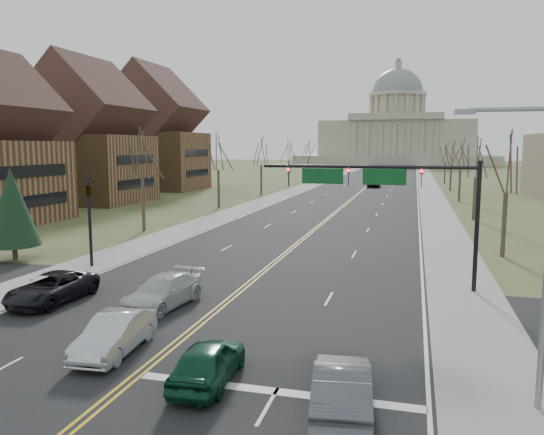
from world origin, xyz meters
The scene contains 33 objects.
ground centered at (0.00, 0.00, 0.00)m, with size 600.00×600.00×0.00m, color #445128.
road centered at (0.00, 110.00, 0.01)m, with size 20.00×380.00×0.01m, color black.
cross_road centered at (0.00, 6.00, 0.01)m, with size 120.00×14.00×0.01m, color black.
sidewalk_left centered at (-12.00, 110.00, 0.01)m, with size 4.00×380.00×0.03m, color gray.
sidewalk_right centered at (12.00, 110.00, 0.01)m, with size 4.00×380.00×0.03m, color gray.
center_line centered at (0.00, 110.00, 0.01)m, with size 0.42×380.00×0.01m, color gold.
edge_line_left centered at (-9.80, 110.00, 0.01)m, with size 0.15×380.00×0.01m, color silver.
edge_line_right centered at (9.80, 110.00, 0.01)m, with size 0.15×380.00×0.01m, color silver.
stop_bar centered at (5.00, -1.00, 0.01)m, with size 9.50×0.50×0.01m, color silver.
capitol centered at (0.00, 249.91, 14.20)m, with size 90.00×60.00×50.00m.
signal_mast centered at (7.45, 13.50, 5.76)m, with size 12.12×0.44×7.20m.
signal_left centered at (-11.50, 13.50, 3.71)m, with size 0.32×0.36×6.00m.
street_light centered at (12.74, 0.00, 5.23)m, with size 2.90×0.25×9.07m.
tree_r_0 centered at (15.50, 24.00, 6.55)m, with size 3.74×3.74×8.50m.
tree_l_0 centered at (-15.50, 28.00, 6.94)m, with size 3.96×3.96×9.00m.
tree_r_1 centered at (15.50, 44.00, 6.55)m, with size 3.74×3.74×8.50m.
tree_l_1 centered at (-15.50, 48.00, 6.94)m, with size 3.96×3.96×9.00m.
tree_r_2 centered at (15.50, 64.00, 6.55)m, with size 3.74×3.74×8.50m.
tree_l_2 centered at (-15.50, 68.00, 6.94)m, with size 3.96×3.96×9.00m.
tree_r_3 centered at (15.50, 84.00, 6.55)m, with size 3.74×3.74×8.50m.
tree_l_3 centered at (-15.50, 88.00, 6.94)m, with size 3.96×3.96×9.00m.
tree_r_4 centered at (15.50, 104.00, 6.55)m, with size 3.74×3.74×8.50m.
tree_l_4 centered at (-15.50, 108.00, 6.94)m, with size 3.96×3.96×9.00m.
conifer_l centered at (-18.00, 14.00, 3.74)m, with size 3.64×3.64×6.50m.
bldg_left_mid centered at (-36.00, 50.00, 8.54)m, with size 15.10×14.28×20.75m.
bldg_left_far centered at (-38.00, 74.00, 9.54)m, with size 17.10×14.28×23.25m.
car_nb_inner_lead centered at (2.61, -0.92, 0.74)m, with size 1.73×4.29×1.46m, color #0E3F2C.
car_nb_outer_lead centered at (7.25, -1.86, 0.80)m, with size 1.67×4.80×1.58m, color #4F5057.
car_sb_inner_lead centered at (-1.85, 0.58, 0.76)m, with size 1.59×4.56×1.50m, color #B4B8BD.
car_sb_outer_lead centered at (-8.64, 5.76, 0.75)m, with size 2.45×5.31×1.48m, color black.
car_sb_inner_second centered at (-2.77, 6.50, 0.78)m, with size 2.16×5.32×1.54m, color #B7B7B7.
car_far_nb centered at (1.52, 88.91, 0.68)m, with size 2.23×4.83×1.34m, color black.
car_far_sb centered at (-2.82, 142.64, 0.83)m, with size 1.94×4.81×1.64m, color #4C4E53.
Camera 1 is at (9.11, -16.83, 7.93)m, focal length 35.00 mm.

